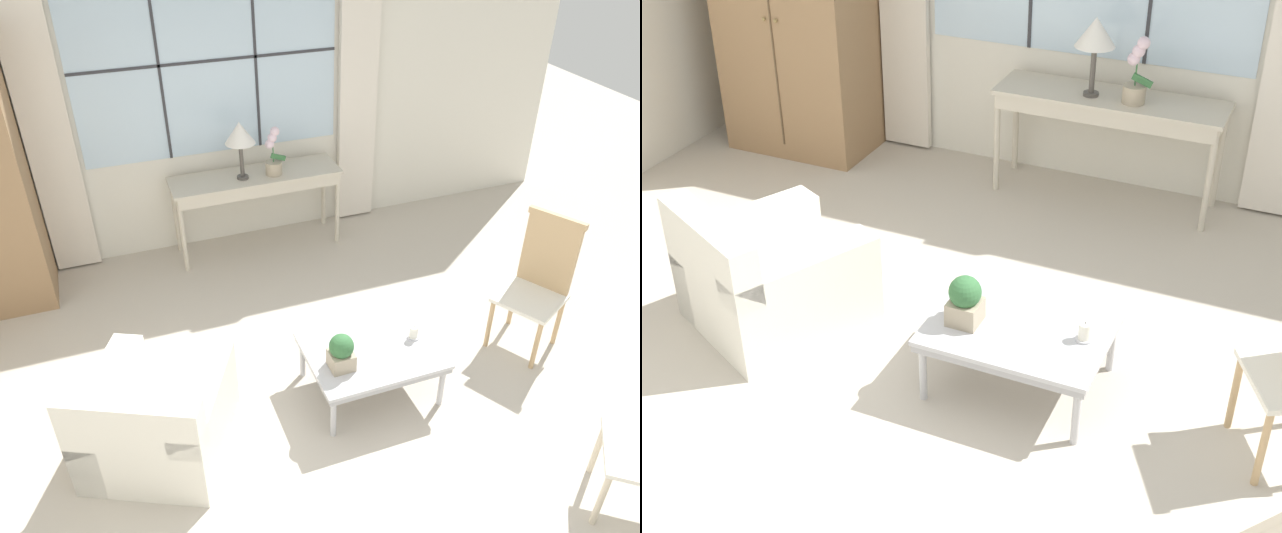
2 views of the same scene
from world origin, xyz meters
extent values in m
plane|color=#BCB2A3|center=(0.00, 0.00, 0.00)|extent=(14.00, 14.00, 0.00)
cube|color=#93704C|center=(-2.14, 2.63, 1.10)|extent=(1.08, 0.63, 2.19)
cube|color=brown|center=(-2.14, 2.32, 1.05)|extent=(0.01, 0.01, 1.84)
sphere|color=#997F4C|center=(-2.19, 2.31, 1.10)|extent=(0.03, 0.03, 0.03)
sphere|color=#997F4C|center=(-2.09, 2.31, 1.10)|extent=(0.03, 0.03, 0.03)
cube|color=beige|center=(0.28, 2.71, 0.75)|extent=(1.57, 0.46, 0.03)
cube|color=beige|center=(0.28, 2.71, 0.69)|extent=(1.51, 0.44, 0.10)
cylinder|color=beige|center=(-0.46, 2.52, 0.37)|extent=(0.04, 0.04, 0.74)
cylinder|color=beige|center=(1.03, 2.52, 0.37)|extent=(0.04, 0.04, 0.74)
cylinder|color=beige|center=(-0.46, 2.90, 0.37)|extent=(0.04, 0.04, 0.74)
cylinder|color=beige|center=(1.03, 2.90, 0.37)|extent=(0.04, 0.04, 0.74)
cylinder|color=#4C4742|center=(0.15, 2.67, 0.78)|extent=(0.11, 0.11, 0.02)
cylinder|color=#4C4742|center=(0.15, 2.67, 0.95)|extent=(0.04, 0.04, 0.32)
cone|color=white|center=(0.15, 2.67, 1.20)|extent=(0.27, 0.27, 0.19)
cylinder|color=tan|center=(0.44, 2.66, 0.83)|extent=(0.15, 0.15, 0.12)
cylinder|color=#336638|center=(0.44, 2.66, 1.04)|extent=(0.01, 0.01, 0.31)
cube|color=#336638|center=(0.49, 2.66, 0.93)|extent=(0.14, 0.02, 0.09)
sphere|color=silver|center=(0.42, 2.67, 1.06)|extent=(0.08, 0.08, 0.08)
sphere|color=silver|center=(0.44, 2.67, 1.11)|extent=(0.08, 0.08, 0.08)
sphere|color=silver|center=(0.47, 2.67, 1.17)|extent=(0.08, 0.08, 0.08)
cube|color=silver|center=(-0.99, 0.53, 0.20)|extent=(1.12, 1.14, 0.41)
cube|color=silver|center=(-1.15, 0.21, 0.59)|extent=(0.80, 0.50, 0.35)
cube|color=silver|center=(-1.27, 0.67, 0.27)|extent=(0.56, 0.87, 0.55)
cube|color=silver|center=(-0.71, 0.40, 0.27)|extent=(0.56, 0.87, 0.55)
cylinder|color=tan|center=(1.71, 0.30, 0.22)|extent=(0.04, 0.04, 0.43)
cylinder|color=tan|center=(1.53, 0.64, 0.22)|extent=(0.04, 0.04, 0.43)
cube|color=#BCBCC1|center=(0.47, 0.53, 0.37)|extent=(0.90, 0.71, 0.03)
cube|color=#A0A0A4|center=(0.47, 0.53, 0.33)|extent=(0.88, 0.69, 0.04)
cylinder|color=#BCBCC1|center=(0.07, 0.23, 0.18)|extent=(0.04, 0.04, 0.35)
cylinder|color=#BCBCC1|center=(0.87, 0.23, 0.18)|extent=(0.04, 0.04, 0.35)
cylinder|color=#BCBCC1|center=(0.07, 0.83, 0.18)|extent=(0.04, 0.04, 0.35)
cylinder|color=#BCBCC1|center=(0.87, 0.83, 0.18)|extent=(0.04, 0.04, 0.35)
cube|color=tan|center=(0.21, 0.44, 0.44)|extent=(0.16, 0.16, 0.12)
sphere|color=#336638|center=(0.21, 0.44, 0.56)|extent=(0.17, 0.17, 0.17)
cylinder|color=silver|center=(0.80, 0.53, 0.38)|extent=(0.09, 0.09, 0.01)
cylinder|color=white|center=(0.80, 0.53, 0.43)|extent=(0.06, 0.06, 0.09)
cylinder|color=black|center=(0.80, 0.53, 0.48)|extent=(0.00, 0.00, 0.01)
camera|label=1|loc=(-1.00, -2.40, 3.23)|focal=35.00mm
camera|label=2|loc=(1.67, -2.88, 3.00)|focal=50.00mm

